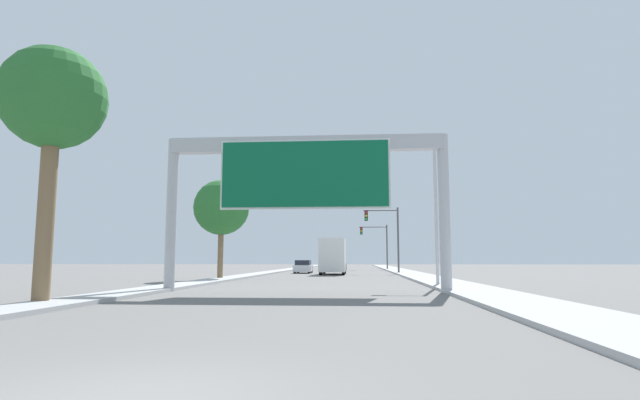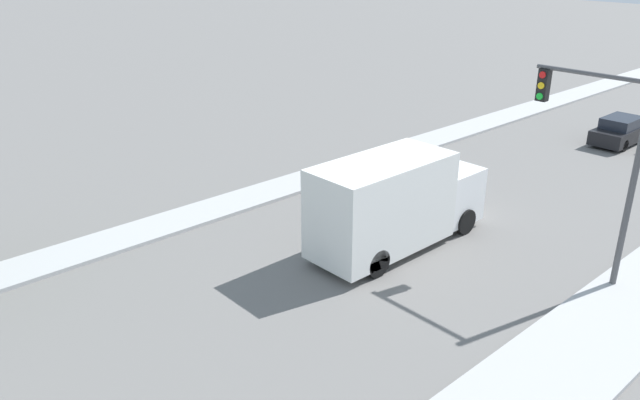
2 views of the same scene
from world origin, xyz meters
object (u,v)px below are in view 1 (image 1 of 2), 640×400
at_px(car_near_right, 303,267).
at_px(traffic_light_near_intersection, 388,230).
at_px(palm_tree_foreground, 53,102).
at_px(car_near_left, 340,265).
at_px(traffic_light_mid_block, 378,240).
at_px(truck_box_primary, 333,257).
at_px(street_lamp_right, 431,200).
at_px(sign_gantry, 305,173).
at_px(palm_tree_background, 222,208).

height_order(car_near_right, traffic_light_near_intersection, traffic_light_near_intersection).
distance_m(traffic_light_near_intersection, palm_tree_foreground, 39.78).
height_order(car_near_left, traffic_light_mid_block, traffic_light_mid_block).
distance_m(car_near_right, truck_box_primary, 6.09).
relative_size(truck_box_primary, palm_tree_foreground, 0.85).
xyz_separation_m(truck_box_primary, palm_tree_foreground, (-7.99, -34.18, 5.10)).
relative_size(palm_tree_foreground, street_lamp_right, 1.08).
xyz_separation_m(truck_box_primary, traffic_light_near_intersection, (5.68, 3.11, 2.83)).
bearing_deg(sign_gantry, truck_box_primary, 90.00).
bearing_deg(car_near_right, street_lamp_right, -69.35).
xyz_separation_m(sign_gantry, car_near_left, (0.00, 45.97, -4.84)).
bearing_deg(car_near_right, palm_tree_foreground, -96.55).
height_order(traffic_light_mid_block, palm_tree_background, palm_tree_background).
bearing_deg(traffic_light_near_intersection, street_lamp_right, -87.94).
bearing_deg(palm_tree_foreground, sign_gantry, 41.89).
bearing_deg(truck_box_primary, street_lamp_right, -73.28).
bearing_deg(car_near_left, traffic_light_mid_block, 37.10).
xyz_separation_m(sign_gantry, palm_tree_background, (-7.76, 13.65, -0.19)).
relative_size(palm_tree_background, street_lamp_right, 0.92).
distance_m(car_near_left, palm_tree_foreground, 54.08).
bearing_deg(traffic_light_near_intersection, truck_box_primary, -151.29).
relative_size(traffic_light_near_intersection, traffic_light_mid_block, 1.07).
relative_size(car_near_left, street_lamp_right, 0.53).
bearing_deg(street_lamp_right, traffic_light_near_intersection, 92.06).
relative_size(car_near_left, car_near_right, 0.91).
bearing_deg(sign_gantry, palm_tree_background, 119.63).
height_order(sign_gantry, street_lamp_right, street_lamp_right).
relative_size(traffic_light_mid_block, street_lamp_right, 0.80).
relative_size(sign_gantry, street_lamp_right, 1.65).
bearing_deg(traffic_light_mid_block, car_near_right, -116.24).
height_order(traffic_light_near_intersection, traffic_light_mid_block, traffic_light_near_intersection).
height_order(sign_gantry, truck_box_primary, sign_gantry).
xyz_separation_m(traffic_light_near_intersection, palm_tree_background, (-13.44, -16.48, 0.76)).
bearing_deg(traffic_light_near_intersection, traffic_light_mid_block, 90.52).
height_order(traffic_light_near_intersection, palm_tree_background, palm_tree_background).
relative_size(car_near_right, traffic_light_mid_block, 0.73).
distance_m(car_near_right, traffic_light_near_intersection, 10.14).
distance_m(car_near_left, truck_box_primary, 18.98).
bearing_deg(street_lamp_right, sign_gantry, -142.03).
bearing_deg(traffic_light_near_intersection, palm_tree_background, -129.21).
relative_size(sign_gantry, palm_tree_background, 1.79).
relative_size(sign_gantry, truck_box_primary, 1.80).
height_order(car_near_right, palm_tree_foreground, palm_tree_foreground).
distance_m(truck_box_primary, traffic_light_near_intersection, 7.07).
height_order(sign_gantry, palm_tree_background, palm_tree_background).
xyz_separation_m(palm_tree_foreground, palm_tree_background, (0.22, 20.82, -1.51)).
xyz_separation_m(traffic_light_near_intersection, street_lamp_right, (0.90, -25.00, 0.19)).
distance_m(traffic_light_near_intersection, traffic_light_mid_block, 20.00).
relative_size(traffic_light_mid_block, palm_tree_background, 0.87).
distance_m(traffic_light_near_intersection, street_lamp_right, 25.01).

